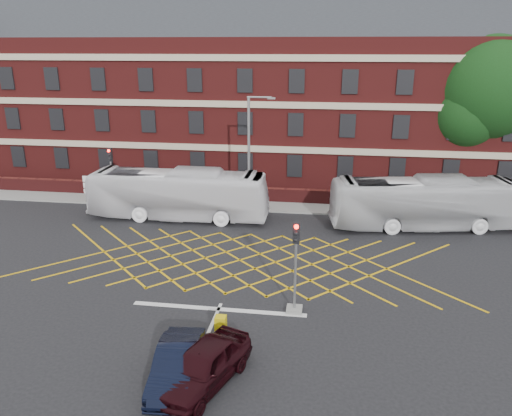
# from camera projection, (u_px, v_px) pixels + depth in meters

# --- Properties ---
(ground) EXTENTS (120.00, 120.00, 0.00)m
(ground) POSITION_uv_depth(u_px,v_px,m) (233.00, 276.00, 25.94)
(ground) COLOR black
(ground) RESTS_ON ground
(victorian_building) EXTENTS (51.00, 12.17, 20.40)m
(victorian_building) POSITION_uv_depth(u_px,v_px,m) (281.00, 87.00, 44.14)
(victorian_building) COLOR #591717
(victorian_building) RESTS_ON ground
(boundary_wall) EXTENTS (56.00, 0.50, 1.10)m
(boundary_wall) POSITION_uv_depth(u_px,v_px,m) (265.00, 195.00, 37.99)
(boundary_wall) COLOR #4B1414
(boundary_wall) RESTS_ON ground
(far_pavement) EXTENTS (60.00, 3.00, 0.12)m
(far_pavement) POSITION_uv_depth(u_px,v_px,m) (263.00, 205.00, 37.20)
(far_pavement) COLOR slate
(far_pavement) RESTS_ON ground
(box_junction_hatching) EXTENTS (8.22, 8.22, 0.02)m
(box_junction_hatching) POSITION_uv_depth(u_px,v_px,m) (240.00, 260.00, 27.82)
(box_junction_hatching) COLOR #CC990C
(box_junction_hatching) RESTS_ON ground
(stop_line) EXTENTS (8.00, 0.30, 0.02)m
(stop_line) POSITION_uv_depth(u_px,v_px,m) (219.00, 309.00, 22.65)
(stop_line) COLOR silver
(stop_line) RESTS_ON ground
(centre_line) EXTENTS (0.15, 14.00, 0.02)m
(centre_line) POSITION_uv_depth(u_px,v_px,m) (176.00, 407.00, 16.54)
(centre_line) COLOR silver
(centre_line) RESTS_ON ground
(bus_left) EXTENTS (12.29, 2.90, 3.42)m
(bus_left) POSITION_uv_depth(u_px,v_px,m) (178.00, 194.00, 34.11)
(bus_left) COLOR white
(bus_left) RESTS_ON ground
(bus_right) EXTENTS (12.40, 4.65, 3.37)m
(bus_right) POSITION_uv_depth(u_px,v_px,m) (425.00, 203.00, 32.26)
(bus_right) COLOR silver
(bus_right) RESTS_ON ground
(car_navy) EXTENTS (1.77, 4.19, 1.35)m
(car_navy) POSITION_uv_depth(u_px,v_px,m) (177.00, 364.00, 17.63)
(car_navy) COLOR black
(car_navy) RESTS_ON ground
(car_maroon) EXTENTS (3.23, 4.77, 1.51)m
(car_maroon) POSITION_uv_depth(u_px,v_px,m) (204.00, 366.00, 17.44)
(car_maroon) COLOR black
(car_maroon) RESTS_ON ground
(deciduous_tree) EXTENTS (8.39, 8.35, 12.46)m
(deciduous_tree) POSITION_uv_depth(u_px,v_px,m) (484.00, 96.00, 38.40)
(deciduous_tree) COLOR black
(deciduous_tree) RESTS_ON ground
(traffic_light_near) EXTENTS (0.70, 0.70, 4.27)m
(traffic_light_near) POSITION_uv_depth(u_px,v_px,m) (295.00, 276.00, 21.91)
(traffic_light_near) COLOR slate
(traffic_light_near) RESTS_ON ground
(traffic_light_far) EXTENTS (0.70, 0.70, 4.27)m
(traffic_light_far) POSITION_uv_depth(u_px,v_px,m) (112.00, 182.00, 37.01)
(traffic_light_far) COLOR slate
(traffic_light_far) RESTS_ON ground
(street_lamp) EXTENTS (2.25, 1.00, 8.25)m
(street_lamp) POSITION_uv_depth(u_px,v_px,m) (250.00, 177.00, 34.19)
(street_lamp) COLOR slate
(street_lamp) RESTS_ON ground
(direction_signs) EXTENTS (1.10, 0.16, 2.20)m
(direction_signs) POSITION_uv_depth(u_px,v_px,m) (90.00, 186.00, 37.37)
(direction_signs) COLOR gray
(direction_signs) RESTS_ON ground
(utility_cabinet) EXTENTS (0.45, 0.41, 0.87)m
(utility_cabinet) POSITION_uv_depth(u_px,v_px,m) (221.00, 326.00, 20.50)
(utility_cabinet) COLOR gold
(utility_cabinet) RESTS_ON ground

